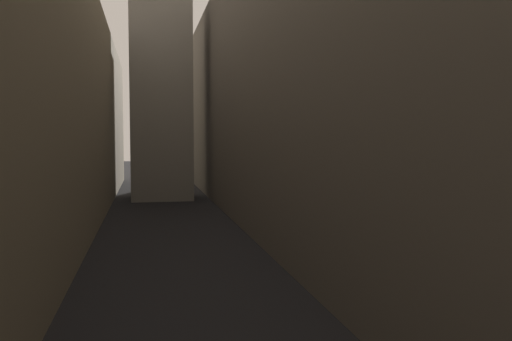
{
  "coord_description": "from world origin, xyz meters",
  "views": [
    {
      "loc": [
        -1.84,
        10.61,
        7.13
      ],
      "look_at": [
        0.0,
        19.43,
        6.58
      ],
      "focal_mm": 37.23,
      "sensor_mm": 36.0,
      "label": 1
    }
  ],
  "objects": [
    {
      "name": "building_block_left",
      "position": [
        -10.64,
        50.0,
        9.45
      ],
      "size": [
        10.29,
        108.0,
        18.9
      ],
      "primitive_type": "cube",
      "color": "gray",
      "rests_on": "ground"
    },
    {
      "name": "ground_plane",
      "position": [
        0.0,
        48.0,
        0.0
      ],
      "size": [
        264.0,
        264.0,
        0.0
      ],
      "primitive_type": "plane",
      "color": "black"
    },
    {
      "name": "building_block_right",
      "position": [
        12.87,
        50.0,
        11.46
      ],
      "size": [
        14.75,
        108.0,
        22.92
      ],
      "primitive_type": "cube",
      "color": "#60594F",
      "rests_on": "ground"
    }
  ]
}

